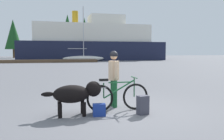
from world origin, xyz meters
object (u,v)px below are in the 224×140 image
object	(u,v)px
bicycle	(118,96)
ferry_boat	(93,43)
backpack	(143,105)
person_cyclist	(114,74)
sailboat_moored	(84,58)
dog	(76,94)
handbag_pannier	(99,110)

from	to	relation	value
bicycle	ferry_boat	size ratio (longest dim) A/B	0.07
backpack	ferry_boat	world-z (taller)	ferry_boat
bicycle	backpack	size ratio (longest dim) A/B	3.57
bicycle	ferry_boat	xyz separation A→B (m)	(6.14, 37.77, 2.78)
person_cyclist	sailboat_moored	world-z (taller)	sailboat_moored
dog	bicycle	bearing A→B (deg)	8.52
dog	backpack	bearing A→B (deg)	-11.56
bicycle	backpack	xyz separation A→B (m)	(0.53, -0.52, -0.15)
handbag_pannier	dog	bearing A→B (deg)	159.16
backpack	sailboat_moored	world-z (taller)	sailboat_moored
backpack	bicycle	bearing A→B (deg)	135.54
backpack	sailboat_moored	size ratio (longest dim) A/B	0.05
person_cyclist	handbag_pannier	distance (m)	1.38
sailboat_moored	handbag_pannier	bearing A→B (deg)	-97.34
handbag_pannier	ferry_boat	distance (m)	38.86
handbag_pannier	person_cyclist	bearing A→B (deg)	54.81
person_cyclist	dog	world-z (taller)	person_cyclist
person_cyclist	dog	xyz separation A→B (m)	(-1.19, -0.68, -0.42)
bicycle	handbag_pannier	distance (m)	0.76
backpack	dog	bearing A→B (deg)	168.44
person_cyclist	backpack	size ratio (longest dim) A/B	3.36
dog	ferry_boat	distance (m)	38.73
sailboat_moored	ferry_boat	bearing A→B (deg)	61.73
bicycle	handbag_pannier	world-z (taller)	bicycle
backpack	handbag_pannier	xyz separation A→B (m)	(-1.13, 0.13, -0.09)
dog	ferry_boat	size ratio (longest dim) A/B	0.06
person_cyclist	dog	bearing A→B (deg)	-150.22
bicycle	dog	xyz separation A→B (m)	(-1.16, -0.17, 0.17)
dog	sailboat_moored	size ratio (longest dim) A/B	0.17
bicycle	backpack	world-z (taller)	bicycle
bicycle	dog	bearing A→B (deg)	-171.48
handbag_pannier	sailboat_moored	bearing A→B (deg)	82.66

